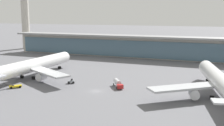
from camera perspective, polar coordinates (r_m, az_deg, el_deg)
ground_plane at (r=108.46m, az=-3.31°, el=-5.79°), size 1200.00×1200.00×0.00m
airliner_left_stand at (r=134.26m, az=-16.50°, el=-0.62°), size 52.15×67.74×18.06m
airliner_centre_stand at (r=105.02m, az=21.50°, el=-3.81°), size 50.77×67.09×18.06m
service_truck_near_nose_grey at (r=121.23m, az=-8.34°, el=-3.75°), size 3.31×2.75×2.05m
service_truck_under_wing_red at (r=113.91m, az=1.21°, el=-4.11°), size 6.64×8.40×2.95m
service_truck_mid_apron_yellow at (r=119.33m, az=-19.26°, el=-4.47°), size 5.67×5.86×2.70m
terminal_building at (r=187.70m, az=7.81°, el=3.31°), size 205.47×12.80×15.20m
control_tower at (r=251.71m, az=-17.42°, el=10.80°), size 12.00×12.00×63.81m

